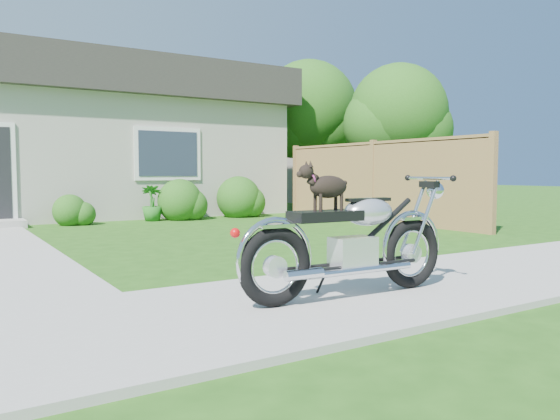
{
  "coord_description": "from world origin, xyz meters",
  "views": [
    {
      "loc": [
        -2.32,
        -3.91,
        1.15
      ],
      "look_at": [
        0.75,
        1.0,
        0.75
      ],
      "focal_mm": 35.0,
      "sensor_mm": 36.0,
      "label": 1
    }
  ],
  "objects_px": {
    "house": "(38,134)",
    "tree_near": "(403,118)",
    "motorcycle_with_dog": "(352,239)",
    "fence": "(373,181)",
    "potted_plant_right": "(152,203)",
    "tree_far": "(313,113)"
  },
  "relations": [
    {
      "from": "house",
      "to": "tree_near",
      "type": "bearing_deg",
      "value": -29.51
    },
    {
      "from": "house",
      "to": "motorcycle_with_dog",
      "type": "xyz_separation_m",
      "value": [
        0.79,
        -12.15,
        -1.6
      ]
    },
    {
      "from": "house",
      "to": "motorcycle_with_dog",
      "type": "relative_size",
      "value": 5.67
    },
    {
      "from": "fence",
      "to": "potted_plant_right",
      "type": "height_order",
      "value": "fence"
    },
    {
      "from": "tree_far",
      "to": "potted_plant_right",
      "type": "distance_m",
      "value": 6.82
    },
    {
      "from": "potted_plant_right",
      "to": "motorcycle_with_dog",
      "type": "height_order",
      "value": "motorcycle_with_dog"
    },
    {
      "from": "fence",
      "to": "tree_far",
      "type": "relative_size",
      "value": 1.4
    },
    {
      "from": "tree_near",
      "to": "house",
      "type": "bearing_deg",
      "value": 150.49
    },
    {
      "from": "fence",
      "to": "motorcycle_with_dog",
      "type": "xyz_separation_m",
      "value": [
        -5.51,
        -5.9,
        -0.39
      ]
    },
    {
      "from": "house",
      "to": "fence",
      "type": "height_order",
      "value": "house"
    },
    {
      "from": "tree_near",
      "to": "tree_far",
      "type": "xyz_separation_m",
      "value": [
        -0.67,
        3.34,
        0.38
      ]
    },
    {
      "from": "house",
      "to": "fence",
      "type": "distance_m",
      "value": 8.96
    },
    {
      "from": "house",
      "to": "potted_plant_right",
      "type": "xyz_separation_m",
      "value": [
        1.93,
        -3.44,
        -1.73
      ]
    },
    {
      "from": "motorcycle_with_dog",
      "to": "fence",
      "type": "bearing_deg",
      "value": 49.31
    },
    {
      "from": "tree_far",
      "to": "potted_plant_right",
      "type": "xyz_separation_m",
      "value": [
        -6.01,
        -1.91,
        -2.6
      ]
    },
    {
      "from": "fence",
      "to": "motorcycle_with_dog",
      "type": "bearing_deg",
      "value": -133.03
    },
    {
      "from": "fence",
      "to": "potted_plant_right",
      "type": "bearing_deg",
      "value": 147.34
    },
    {
      "from": "tree_far",
      "to": "motorcycle_with_dog",
      "type": "bearing_deg",
      "value": -123.97
    },
    {
      "from": "house",
      "to": "fence",
      "type": "relative_size",
      "value": 1.9
    },
    {
      "from": "tree_far",
      "to": "motorcycle_with_dog",
      "type": "xyz_separation_m",
      "value": [
        -7.15,
        -10.61,
        -2.47
      ]
    },
    {
      "from": "tree_far",
      "to": "potted_plant_right",
      "type": "height_order",
      "value": "tree_far"
    },
    {
      "from": "tree_near",
      "to": "tree_far",
      "type": "bearing_deg",
      "value": 101.32
    }
  ]
}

